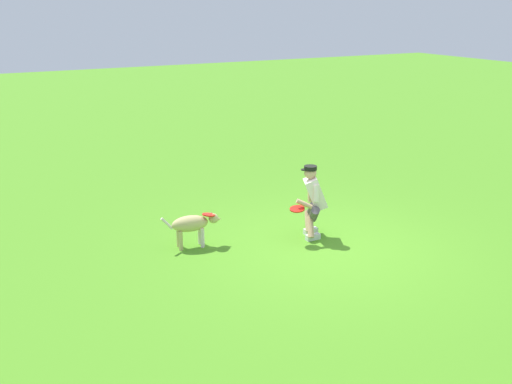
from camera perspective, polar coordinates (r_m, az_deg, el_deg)
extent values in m
plane|color=#4D9022|center=(9.95, 6.89, -5.42)|extent=(60.00, 60.00, 0.00)
cube|color=silver|center=(10.49, 5.36, -3.81)|extent=(0.26, 0.10, 0.10)
cylinder|color=tan|center=(10.41, 5.12, -2.85)|extent=(0.23, 0.33, 0.37)
cylinder|color=#584E57|center=(10.32, 5.50, -1.71)|extent=(0.31, 0.43, 0.37)
cube|color=silver|center=(10.23, 5.58, -4.39)|extent=(0.26, 0.10, 0.10)
cylinder|color=tan|center=(10.15, 5.33, -3.41)|extent=(0.23, 0.33, 0.37)
cylinder|color=#584E57|center=(10.10, 5.69, -2.17)|extent=(0.31, 0.43, 0.37)
cube|color=silver|center=(10.10, 5.82, -0.09)|extent=(0.51, 0.48, 0.58)
cylinder|color=silver|center=(10.27, 5.55, 0.57)|extent=(0.14, 0.16, 0.29)
cylinder|color=silver|center=(9.89, 5.89, -0.12)|extent=(0.14, 0.16, 0.29)
cylinder|color=tan|center=(9.90, 4.73, -1.17)|extent=(0.29, 0.19, 0.19)
cylinder|color=tan|center=(10.33, 5.29, -0.25)|extent=(0.13, 0.16, 0.27)
sphere|color=tan|center=(9.98, 5.32, 1.86)|extent=(0.21, 0.21, 0.21)
cylinder|color=black|center=(9.96, 5.33, 2.36)|extent=(0.22, 0.22, 0.07)
cylinder|color=black|center=(9.95, 4.76, 2.19)|extent=(0.12, 0.12, 0.02)
ellipsoid|color=tan|center=(9.82, -6.47, -3.08)|extent=(0.65, 0.36, 0.27)
ellipsoid|color=silver|center=(9.86, -5.50, -3.12)|extent=(0.14, 0.19, 0.16)
sphere|color=tan|center=(9.90, -4.17, -2.59)|extent=(0.17, 0.17, 0.17)
cone|color=tan|center=(9.93, -3.67, -2.64)|extent=(0.10, 0.10, 0.09)
cone|color=tan|center=(9.81, -4.21, -2.30)|extent=(0.06, 0.06, 0.07)
cone|color=tan|center=(9.91, -4.38, -2.09)|extent=(0.06, 0.06, 0.07)
cylinder|color=silver|center=(9.88, -5.26, -4.48)|extent=(0.08, 0.08, 0.34)
cylinder|color=silver|center=(10.02, -5.49, -4.14)|extent=(0.08, 0.08, 0.34)
cylinder|color=tan|center=(9.80, -7.36, -4.74)|extent=(0.08, 0.08, 0.34)
cylinder|color=tan|center=(9.95, -7.57, -4.39)|extent=(0.08, 0.08, 0.34)
cylinder|color=silver|center=(9.73, -8.71, -3.07)|extent=(0.21, 0.07, 0.23)
cylinder|color=red|center=(9.83, -4.65, -2.22)|extent=(0.25, 0.25, 0.07)
cylinder|color=red|center=(9.90, 4.04, -1.66)|extent=(0.34, 0.34, 0.07)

